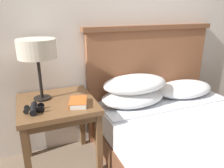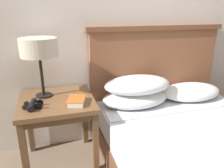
{
  "view_description": "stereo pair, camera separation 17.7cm",
  "coord_description": "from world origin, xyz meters",
  "px_view_note": "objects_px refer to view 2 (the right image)",
  "views": [
    {
      "loc": [
        -0.9,
        -0.84,
        1.29
      ],
      "look_at": [
        -0.27,
        0.71,
        0.71
      ],
      "focal_mm": 35.0,
      "sensor_mm": 36.0,
      "label": 1
    },
    {
      "loc": [
        -0.73,
        -0.9,
        1.29
      ],
      "look_at": [
        -0.27,
        0.71,
        0.71
      ],
      "focal_mm": 35.0,
      "sensor_mm": 36.0,
      "label": 2
    }
  ],
  "objects_px": {
    "bed": "(206,159)",
    "table_lamp": "(39,49)",
    "binoculars_pair": "(33,105)",
    "nightstand": "(57,108)",
    "book_on_nightstand": "(76,101)"
  },
  "relations": [
    {
      "from": "bed",
      "to": "table_lamp",
      "type": "height_order",
      "value": "bed"
    },
    {
      "from": "bed",
      "to": "binoculars_pair",
      "type": "relative_size",
      "value": 12.52
    },
    {
      "from": "nightstand",
      "to": "table_lamp",
      "type": "height_order",
      "value": "table_lamp"
    },
    {
      "from": "table_lamp",
      "to": "binoculars_pair",
      "type": "xyz_separation_m",
      "value": [
        -0.08,
        -0.21,
        -0.37
      ]
    },
    {
      "from": "nightstand",
      "to": "table_lamp",
      "type": "distance_m",
      "value": 0.49
    },
    {
      "from": "nightstand",
      "to": "book_on_nightstand",
      "type": "bearing_deg",
      "value": -42.2
    },
    {
      "from": "table_lamp",
      "to": "book_on_nightstand",
      "type": "distance_m",
      "value": 0.49
    },
    {
      "from": "table_lamp",
      "to": "book_on_nightstand",
      "type": "relative_size",
      "value": 2.29
    },
    {
      "from": "bed",
      "to": "binoculars_pair",
      "type": "bearing_deg",
      "value": 156.86
    },
    {
      "from": "book_on_nightstand",
      "to": "binoculars_pair",
      "type": "height_order",
      "value": "binoculars_pair"
    },
    {
      "from": "binoculars_pair",
      "to": "table_lamp",
      "type": "bearing_deg",
      "value": 70.38
    },
    {
      "from": "nightstand",
      "to": "binoculars_pair",
      "type": "xyz_separation_m",
      "value": [
        -0.17,
        -0.12,
        0.1
      ]
    },
    {
      "from": "table_lamp",
      "to": "binoculars_pair",
      "type": "relative_size",
      "value": 2.9
    },
    {
      "from": "table_lamp",
      "to": "nightstand",
      "type": "bearing_deg",
      "value": -44.29
    },
    {
      "from": "bed",
      "to": "nightstand",
      "type": "bearing_deg",
      "value": 148.1
    }
  ]
}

